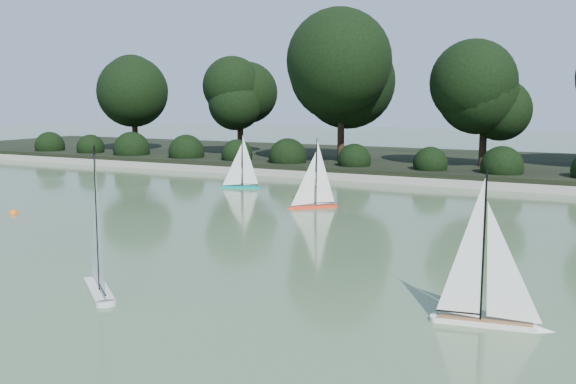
{
  "coord_description": "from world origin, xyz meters",
  "views": [
    {
      "loc": [
        4.18,
        -6.71,
        2.16
      ],
      "look_at": [
        -0.31,
        2.14,
        0.7
      ],
      "focal_mm": 40.0,
      "sensor_mm": 36.0,
      "label": 1
    }
  ],
  "objects_px": {
    "sailboat_teal": "(238,179)",
    "race_buoy": "(13,214)",
    "sailboat_white_b": "(496,301)",
    "sailboat_orange": "(310,196)",
    "sailboat_white_a": "(97,267)"
  },
  "relations": [
    {
      "from": "sailboat_white_a",
      "to": "sailboat_orange",
      "type": "height_order",
      "value": "sailboat_white_a"
    },
    {
      "from": "sailboat_white_a",
      "to": "race_buoy",
      "type": "height_order",
      "value": "sailboat_white_a"
    },
    {
      "from": "sailboat_white_a",
      "to": "sailboat_orange",
      "type": "relative_size",
      "value": 1.19
    },
    {
      "from": "sailboat_white_a",
      "to": "sailboat_orange",
      "type": "xyz_separation_m",
      "value": [
        -0.17,
        6.07,
        -0.04
      ]
    },
    {
      "from": "sailboat_white_b",
      "to": "sailboat_teal",
      "type": "distance_m",
      "value": 10.06
    },
    {
      "from": "sailboat_teal",
      "to": "race_buoy",
      "type": "bearing_deg",
      "value": -111.3
    },
    {
      "from": "sailboat_white_a",
      "to": "sailboat_white_b",
      "type": "bearing_deg",
      "value": 11.28
    },
    {
      "from": "sailboat_white_a",
      "to": "sailboat_teal",
      "type": "height_order",
      "value": "sailboat_white_a"
    },
    {
      "from": "sailboat_white_a",
      "to": "race_buoy",
      "type": "relative_size",
      "value": 10.42
    },
    {
      "from": "sailboat_white_a",
      "to": "sailboat_white_b",
      "type": "xyz_separation_m",
      "value": [
        4.2,
        0.84,
        -0.03
      ]
    },
    {
      "from": "sailboat_white_a",
      "to": "sailboat_orange",
      "type": "bearing_deg",
      "value": 91.62
    },
    {
      "from": "sailboat_white_a",
      "to": "race_buoy",
      "type": "bearing_deg",
      "value": 148.79
    },
    {
      "from": "sailboat_white_b",
      "to": "sailboat_teal",
      "type": "bearing_deg",
      "value": 135.35
    },
    {
      "from": "sailboat_white_b",
      "to": "sailboat_orange",
      "type": "bearing_deg",
      "value": 129.89
    },
    {
      "from": "sailboat_teal",
      "to": "sailboat_orange",
      "type": "bearing_deg",
      "value": -33.43
    }
  ]
}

